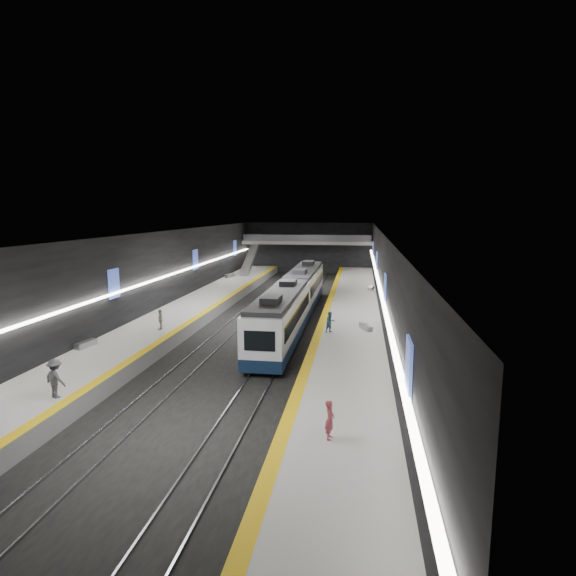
% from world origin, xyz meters
% --- Properties ---
extents(ground, '(70.00, 70.00, 0.00)m').
position_xyz_m(ground, '(0.00, 0.00, 0.00)').
color(ground, black).
rests_on(ground, ground).
extents(ceiling, '(20.00, 70.00, 0.04)m').
position_xyz_m(ceiling, '(0.00, 0.00, 8.00)').
color(ceiling, beige).
rests_on(ceiling, wall_left).
extents(wall_left, '(0.04, 70.00, 8.00)m').
position_xyz_m(wall_left, '(-10.00, 0.00, 4.00)').
color(wall_left, black).
rests_on(wall_left, ground).
extents(wall_right, '(0.04, 70.00, 8.00)m').
position_xyz_m(wall_right, '(10.00, 0.00, 4.00)').
color(wall_right, black).
rests_on(wall_right, ground).
extents(wall_back, '(20.00, 0.04, 8.00)m').
position_xyz_m(wall_back, '(0.00, 35.00, 4.00)').
color(wall_back, black).
rests_on(wall_back, ground).
extents(platform_left, '(5.00, 70.00, 1.00)m').
position_xyz_m(platform_left, '(-7.50, 0.00, 0.50)').
color(platform_left, slate).
rests_on(platform_left, ground).
extents(tile_surface_left, '(5.00, 70.00, 0.02)m').
position_xyz_m(tile_surface_left, '(-7.50, 0.00, 1.01)').
color(tile_surface_left, '#AFAFAA').
rests_on(tile_surface_left, platform_left).
extents(tactile_strip_left, '(0.60, 70.00, 0.02)m').
position_xyz_m(tactile_strip_left, '(-5.30, 0.00, 1.02)').
color(tactile_strip_left, yellow).
rests_on(tactile_strip_left, platform_left).
extents(platform_right, '(5.00, 70.00, 1.00)m').
position_xyz_m(platform_right, '(7.50, 0.00, 0.50)').
color(platform_right, slate).
rests_on(platform_right, ground).
extents(tile_surface_right, '(5.00, 70.00, 0.02)m').
position_xyz_m(tile_surface_right, '(7.50, 0.00, 1.01)').
color(tile_surface_right, '#AFAFAA').
rests_on(tile_surface_right, platform_right).
extents(tactile_strip_right, '(0.60, 70.00, 0.02)m').
position_xyz_m(tactile_strip_right, '(5.30, 0.00, 1.02)').
color(tactile_strip_right, yellow).
rests_on(tactile_strip_right, platform_right).
extents(rails, '(6.52, 70.00, 0.12)m').
position_xyz_m(rails, '(-0.00, 0.00, 0.06)').
color(rails, gray).
rests_on(rails, ground).
extents(train, '(2.69, 30.05, 3.60)m').
position_xyz_m(train, '(2.50, 0.60, 2.20)').
color(train, '#10203A').
rests_on(train, ground).
extents(ad_posters, '(19.94, 53.50, 2.20)m').
position_xyz_m(ad_posters, '(-0.00, 1.00, 4.50)').
color(ad_posters, '#3F57BE').
rests_on(ad_posters, wall_left).
extents(cove_light_left, '(0.25, 68.60, 0.12)m').
position_xyz_m(cove_light_left, '(-9.80, 0.00, 3.80)').
color(cove_light_left, white).
rests_on(cove_light_left, wall_left).
extents(cove_light_right, '(0.25, 68.60, 0.12)m').
position_xyz_m(cove_light_right, '(9.80, 0.00, 3.80)').
color(cove_light_right, white).
rests_on(cove_light_right, wall_right).
extents(mezzanine_bridge, '(20.00, 3.00, 1.50)m').
position_xyz_m(mezzanine_bridge, '(0.00, 32.93, 5.04)').
color(mezzanine_bridge, gray).
rests_on(mezzanine_bridge, wall_left).
extents(escalator, '(1.20, 7.50, 3.92)m').
position_xyz_m(escalator, '(-7.50, 26.00, 2.90)').
color(escalator, '#99999E').
rests_on(escalator, platform_left).
extents(bench_left_near, '(0.74, 1.74, 0.41)m').
position_xyz_m(bench_left_near, '(-9.50, -12.83, 1.21)').
color(bench_left_near, '#99999E').
rests_on(bench_left_near, platform_left).
extents(bench_left_far, '(0.95, 1.91, 0.45)m').
position_xyz_m(bench_left_far, '(-9.14, 21.15, 1.23)').
color(bench_left_far, '#99999E').
rests_on(bench_left_far, platform_left).
extents(bench_right_near, '(1.03, 1.67, 0.40)m').
position_xyz_m(bench_right_near, '(8.72, -5.32, 1.20)').
color(bench_right_near, '#99999E').
rests_on(bench_right_near, platform_right).
extents(bench_right_far, '(0.77, 1.71, 0.40)m').
position_xyz_m(bench_right_far, '(9.48, 13.42, 1.20)').
color(bench_right_far, '#99999E').
rests_on(bench_right_far, platform_right).
extents(passenger_right_a, '(0.42, 0.60, 1.57)m').
position_xyz_m(passenger_right_a, '(7.18, -23.32, 1.78)').
color(passenger_right_a, '#A93F4B').
rests_on(passenger_right_a, platform_right).
extents(passenger_right_b, '(0.96, 0.94, 1.56)m').
position_xyz_m(passenger_right_b, '(6.14, -6.61, 1.78)').
color(passenger_right_b, teal).
rests_on(passenger_right_b, platform_right).
extents(passenger_left_a, '(0.57, 0.97, 1.54)m').
position_xyz_m(passenger_left_a, '(-6.57, -7.59, 1.77)').
color(passenger_left_a, beige).
rests_on(passenger_left_a, platform_left).
extents(passenger_left_b, '(1.39, 1.06, 1.89)m').
position_xyz_m(passenger_left_b, '(-6.06, -21.03, 1.95)').
color(passenger_left_b, '#43424A').
rests_on(passenger_left_b, platform_left).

